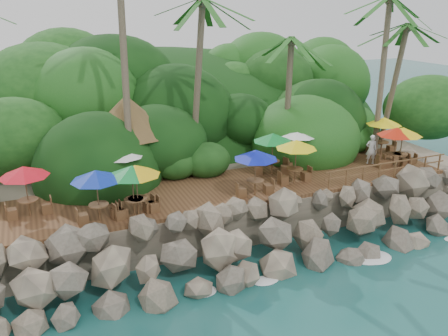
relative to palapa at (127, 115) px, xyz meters
name	(u,v)px	position (x,y,z in m)	size (l,w,h in m)	color
ground	(277,283)	(4.16, -9.91, -5.79)	(140.00, 140.00, 0.00)	#19514F
land_base	(171,157)	(4.16, 6.09, -4.74)	(32.00, 25.20, 2.10)	gray
jungle_hill	(147,144)	(4.16, 13.59, -5.79)	(44.80, 28.00, 15.40)	#143811
seawall	(257,239)	(4.16, -7.91, -4.64)	(29.00, 4.00, 2.30)	gray
terrace	(224,189)	(4.16, -3.91, -3.59)	(26.00, 5.00, 0.20)	brown
jungle_foliage	(176,174)	(4.16, 5.09, -5.79)	(44.00, 16.00, 12.00)	#143811
foam_line	(274,278)	(4.16, -9.61, -5.76)	(25.20, 0.80, 0.06)	white
palms	(245,2)	(6.50, -1.26, 5.86)	(31.16, 7.46, 13.26)	brown
palapa	(127,115)	(0.00, 0.00, 0.00)	(4.73, 4.73, 4.60)	brown
dining_clusters	(249,150)	(5.45, -4.21, -1.47)	(23.69, 5.39, 2.43)	brown
railing	(387,169)	(13.05, -6.26, -2.88)	(8.30, 0.10, 1.00)	brown
waiter	(371,149)	(13.97, -3.71, -2.58)	(0.67, 0.44, 1.82)	white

